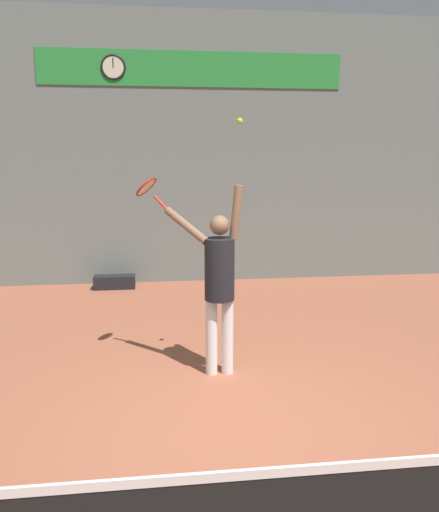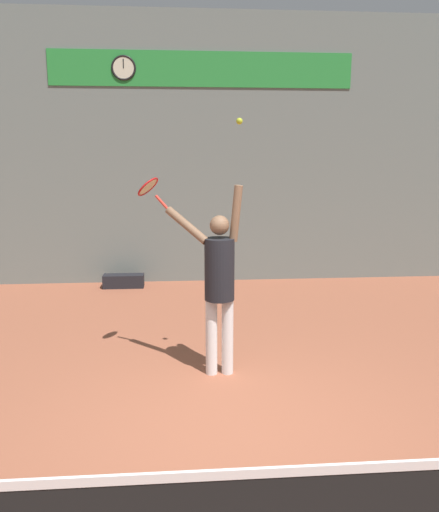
{
  "view_description": "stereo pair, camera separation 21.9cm",
  "coord_description": "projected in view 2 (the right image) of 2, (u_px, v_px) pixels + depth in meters",
  "views": [
    {
      "loc": [
        -0.67,
        -3.82,
        2.41
      ],
      "look_at": [
        -0.03,
        1.42,
        1.35
      ],
      "focal_mm": 35.0,
      "sensor_mm": 36.0,
      "label": 1
    },
    {
      "loc": [
        -0.45,
        -3.84,
        2.41
      ],
      "look_at": [
        -0.03,
        1.42,
        1.35
      ],
      "focal_mm": 35.0,
      "sensor_mm": 36.0,
      "label": 2
    }
  ],
  "objects": [
    {
      "name": "tennis_player",
      "position": [
        219.0,
        279.0,
        5.44
      ],
      "size": [
        0.86,
        0.54,
        2.12
      ],
      "color": "white",
      "rests_on": "ground_plane"
    },
    {
      "name": "scoreboard_clock",
      "position": [
        124.0,
        68.0,
        8.93
      ],
      "size": [
        0.44,
        0.04,
        0.44
      ],
      "color": "beige"
    },
    {
      "name": "tennis_racket",
      "position": [
        149.0,
        188.0,
        5.6
      ],
      "size": [
        0.4,
        0.36,
        0.37
      ],
      "color": "red"
    },
    {
      "name": "ground_plane",
      "position": [
        236.0,
        444.0,
        4.26
      ],
      "size": [
        18.0,
        18.0,
        0.0
      ],
      "primitive_type": "plane",
      "color": "#9E563D"
    },
    {
      "name": "tennis_ball",
      "position": [
        239.0,
        121.0,
        5.04
      ],
      "size": [
        0.07,
        0.07,
        0.07
      ],
      "color": "#CCDB2D"
    },
    {
      "name": "equipment_bag",
      "position": [
        124.0,
        281.0,
        9.31
      ],
      "size": [
        0.75,
        0.27,
        0.24
      ],
      "color": "black",
      "rests_on": "ground_plane"
    },
    {
      "name": "back_wall",
      "position": [
        203.0,
        151.0,
        9.41
      ],
      "size": [
        18.0,
        0.1,
        5.0
      ],
      "color": "slate",
      "rests_on": "ground_plane"
    },
    {
      "name": "sponsor_banner",
      "position": [
        203.0,
        69.0,
        9.06
      ],
      "size": [
        5.53,
        0.02,
        0.62
      ],
      "color": "#288C38"
    }
  ]
}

